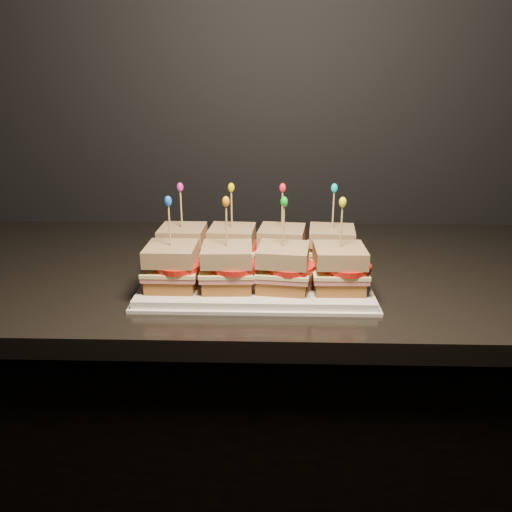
{
  "coord_description": "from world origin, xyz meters",
  "views": [
    {
      "loc": [
        -0.47,
        0.75,
        1.28
      ],
      "look_at": [
        -0.49,
        1.58,
        0.99
      ],
      "focal_mm": 35.0,
      "sensor_mm": 36.0,
      "label": 1
    }
  ],
  "objects": [
    {
      "name": "sandwich_5_frill",
      "position": [
        -0.54,
        1.53,
        1.1
      ],
      "size": [
        0.01,
        0.01,
        0.02
      ],
      "primitive_type": "ellipsoid",
      "color": "orange",
      "rests_on": "sandwich_5_pick"
    },
    {
      "name": "sandwich_3_bread_bot",
      "position": [
        -0.36,
        1.64,
        0.96
      ],
      "size": [
        0.09,
        0.09,
        0.02
      ],
      "primitive_type": "cube",
      "rotation": [
        0.0,
        0.0,
        -0.1
      ],
      "color": "brown",
      "rests_on": "platter"
    },
    {
      "name": "sandwich_1_frill",
      "position": [
        -0.54,
        1.64,
        1.1
      ],
      "size": [
        0.01,
        0.01,
        0.02
      ],
      "primitive_type": "ellipsoid",
      "color": "#E7C402",
      "rests_on": "sandwich_1_pick"
    },
    {
      "name": "sandwich_5_bread_top",
      "position": [
        -0.54,
        1.53,
        1.01
      ],
      "size": [
        0.09,
        0.09,
        0.03
      ],
      "primitive_type": "cube",
      "rotation": [
        0.0,
        0.0,
        0.04
      ],
      "color": "#502E12",
      "rests_on": "sandwich_5_tomato"
    },
    {
      "name": "wall_back",
      "position": [
        0.0,
        2.0,
        1.35
      ],
      "size": [
        4.0,
        0.04,
        2.7
      ],
      "primitive_type": "cube",
      "color": "black",
      "rests_on": "ground"
    },
    {
      "name": "sandwich_1_cheese",
      "position": [
        -0.54,
        1.64,
        0.99
      ],
      "size": [
        0.1,
        0.09,
        0.01
      ],
      "primitive_type": "cube",
      "rotation": [
        0.0,
        0.0,
        -0.07
      ],
      "color": "#FFEB9A",
      "rests_on": "sandwich_1_ham"
    },
    {
      "name": "sandwich_4_bread_top",
      "position": [
        -0.63,
        1.53,
        1.01
      ],
      "size": [
        0.08,
        0.08,
        0.03
      ],
      "primitive_type": "cube",
      "rotation": [
        0.0,
        0.0,
        -0.01
      ],
      "color": "#502E12",
      "rests_on": "sandwich_4_tomato"
    },
    {
      "name": "sandwich_1_bread_bot",
      "position": [
        -0.54,
        1.64,
        0.96
      ],
      "size": [
        0.09,
        0.09,
        0.02
      ],
      "primitive_type": "cube",
      "rotation": [
        0.0,
        0.0,
        -0.07
      ],
      "color": "brown",
      "rests_on": "platter"
    },
    {
      "name": "sandwich_0_pick",
      "position": [
        -0.63,
        1.64,
        1.06
      ],
      "size": [
        0.0,
        0.0,
        0.09
      ],
      "primitive_type": "cylinder",
      "color": "tan",
      "rests_on": "sandwich_0_bread_top"
    },
    {
      "name": "sandwich_7_bread_top",
      "position": [
        -0.36,
        1.53,
        1.01
      ],
      "size": [
        0.08,
        0.08,
        0.03
      ],
      "primitive_type": "cube",
      "rotation": [
        0.0,
        0.0,
        0.01
      ],
      "color": "#502E12",
      "rests_on": "sandwich_7_tomato"
    },
    {
      "name": "sandwich_0_frill",
      "position": [
        -0.63,
        1.64,
        1.1
      ],
      "size": [
        0.01,
        0.01,
        0.02
      ],
      "primitive_type": "ellipsoid",
      "color": "#C91F96",
      "rests_on": "sandwich_0_pick"
    },
    {
      "name": "sandwich_5_cheese",
      "position": [
        -0.54,
        1.53,
        0.99
      ],
      "size": [
        0.09,
        0.09,
        0.01
      ],
      "primitive_type": "cube",
      "rotation": [
        0.0,
        0.0,
        0.04
      ],
      "color": "#FFEB9A",
      "rests_on": "sandwich_5_ham"
    },
    {
      "name": "sandwich_5_pick",
      "position": [
        -0.54,
        1.53,
        1.06
      ],
      "size": [
        0.0,
        0.0,
        0.09
      ],
      "primitive_type": "cylinder",
      "color": "tan",
      "rests_on": "sandwich_5_bread_top"
    },
    {
      "name": "sandwich_3_tomato",
      "position": [
        -0.34,
        1.63,
        0.99
      ],
      "size": [
        0.08,
        0.08,
        0.01
      ],
      "primitive_type": "cylinder",
      "color": "red",
      "rests_on": "sandwich_3_cheese"
    },
    {
      "name": "sandwich_7_pick",
      "position": [
        -0.36,
        1.53,
        1.06
      ],
      "size": [
        0.0,
        0.0,
        0.09
      ],
      "primitive_type": "cylinder",
      "color": "tan",
      "rests_on": "sandwich_7_bread_top"
    },
    {
      "name": "sandwich_7_tomato",
      "position": [
        -0.34,
        1.52,
        0.99
      ],
      "size": [
        0.08,
        0.08,
        0.01
      ],
      "primitive_type": "cylinder",
      "color": "red",
      "rests_on": "sandwich_7_cheese"
    },
    {
      "name": "sandwich_2_frill",
      "position": [
        -0.45,
        1.64,
        1.1
      ],
      "size": [
        0.01,
        0.01,
        0.02
      ],
      "primitive_type": "ellipsoid",
      "color": "red",
      "rests_on": "sandwich_2_pick"
    },
    {
      "name": "sandwich_6_cheese",
      "position": [
        -0.45,
        1.53,
        0.99
      ],
      "size": [
        0.1,
        0.1,
        0.01
      ],
      "primitive_type": "cube",
      "rotation": [
        0.0,
        0.0,
        -0.13
      ],
      "color": "#FFEB9A",
      "rests_on": "sandwich_6_ham"
    },
    {
      "name": "sandwich_5_bread_bot",
      "position": [
        -0.54,
        1.53,
        0.96
      ],
      "size": [
        0.08,
        0.08,
        0.02
      ],
      "primitive_type": "cube",
      "rotation": [
        0.0,
        0.0,
        0.04
      ],
      "color": "brown",
      "rests_on": "platter"
    },
    {
      "name": "sandwich_6_tomato",
      "position": [
        -0.44,
        1.52,
        0.99
      ],
      "size": [
        0.08,
        0.08,
        0.01
      ],
      "primitive_type": "cylinder",
      "color": "red",
      "rests_on": "sandwich_6_cheese"
    },
    {
      "name": "sandwich_3_pick",
      "position": [
        -0.36,
        1.64,
        1.06
      ],
      "size": [
        0.0,
        0.0,
        0.09
      ],
      "primitive_type": "cylinder",
      "color": "tan",
      "rests_on": "sandwich_3_bread_top"
    },
    {
      "name": "sandwich_3_ham",
      "position": [
        -0.36,
        1.64,
        0.98
      ],
      "size": [
        0.1,
        0.09,
        0.01
      ],
      "primitive_type": "cube",
      "rotation": [
        0.0,
        0.0,
        -0.1
      ],
      "color": "#CB6658",
      "rests_on": "sandwich_3_bread_bot"
    },
    {
      "name": "sandwich_2_ham",
      "position": [
        -0.45,
        1.64,
        0.98
      ],
      "size": [
        0.1,
        0.1,
        0.01
      ],
      "primitive_type": "cube",
      "rotation": [
        0.0,
        0.0,
        -0.13
      ],
      "color": "#CB6658",
      "rests_on": "sandwich_2_bread_bot"
    },
    {
      "name": "sandwich_0_ham",
      "position": [
        -0.63,
        1.64,
        0.98
      ],
      "size": [
        0.09,
        0.09,
        0.01
      ],
      "primitive_type": "cube",
      "rotation": [
        0.0,
        0.0,
        -0.03
      ],
      "color": "#CB6658",
      "rests_on": "sandwich_0_bread_bot"
    },
    {
      "name": "sandwich_2_cheese",
      "position": [
        -0.45,
        1.64,
        0.99
      ],
      "size": [
        0.1,
        0.1,
        0.01
      ],
      "primitive_type": "cube",
      "rotation": [
        0.0,
        0.0,
        -0.13
      ],
      "color": "#FFEB9A",
      "rests_on": "sandwich_2_ham"
    },
    {
      "name": "sandwich_2_bread_bot",
      "position": [
        -0.45,
        1.64,
        0.96
      ],
      "size": [
        0.09,
        0.09,
        0.02
      ],
      "primitive_type": "cube",
      "rotation": [
        0.0,
        0.0,
        -0.13
      ],
      "color": "brown",
      "rests_on": "platter"
    },
    {
      "name": "sandwich_4_cheese",
      "position": [
        -0.63,
        1.53,
        0.99
      ],
      "size": [
        0.09,
        0.09,
        0.01
      ],
      "primitive_type": "cube",
      "rotation": [
        0.0,
        0.0,
        -0.01
      ],
      "color": "#FFEB9A",
      "rests_on": "sandwich_4_ham"
    },
    {
      "name": "sandwich_4_frill",
      "position": [
        -0.63,
        1.53,
        1.1
      ],
      "size": [
        0.01,
        0.01,
        0.02
      ],
      "primitive_type": "ellipsoid",
      "color": "blue",
      "rests_on": "sandwich_4_pick"
    },
    {
      "name": "sandwich_1_pick",
      "position": [
        -0.54,
        1.64,
        1.06
      ],
      "size": [
        0.0,
        0.0,
        0.09
      ],
      "primitive_type": "cylinder",
      "color": "tan",
      "rests_on": "sandwich_1_bread_top"
    },
    {
      "name": "sandwich_0_bread_top",
      "position": [
        -0.63,
        1.64,
        1.01
      ],
      "size": [
        0.08,
        0.08,
        0.03
      ],
      "primitive_type": "cube",
      "rotation": [
        0.0,
        0.0,
        -0.03
      ],
      "color": "#502E12",
      "rests_on": "sandwich_0_tomato"
    },
    {
      "name": "sandwich_2_pick",
      "position": [
        -0.45,
        1.64,
        1.06
      ],
      "size": [
        0.0,
        0.0,
        0.09
      ],
      "primitive_type": "cylinder",
      "color": "tan",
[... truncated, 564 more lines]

